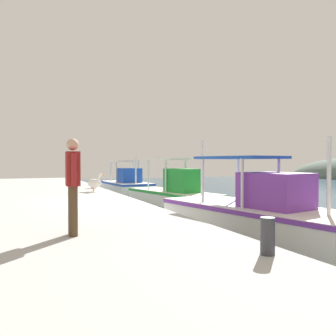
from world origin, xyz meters
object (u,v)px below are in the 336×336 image
object	(u,v)px
fishing_boat_second	(174,193)
mooring_bollard_nearest	(94,184)
pelican	(94,183)
fisherman_standing	(73,181)
fishing_boat_nearest	(127,185)
fishing_boat_third	(256,214)
mooring_bollard_second	(268,236)

from	to	relation	value
fishing_boat_second	mooring_bollard_nearest	bearing A→B (deg)	-121.44
fishing_boat_second	pelican	world-z (taller)	fishing_boat_second
pelican	fishing_boat_second	bearing A→B (deg)	86.51
fishing_boat_second	pelican	distance (m)	3.91
fisherman_standing	fishing_boat_second	bearing A→B (deg)	146.09
fishing_boat_nearest	fishing_boat_third	world-z (taller)	fishing_boat_third
fishing_boat_third	pelican	world-z (taller)	fishing_boat_third
pelican	mooring_bollard_second	world-z (taller)	pelican
fishing_boat_nearest	fishing_boat_third	xyz separation A→B (m)	(14.12, -0.22, 0.06)
mooring_bollard_nearest	mooring_bollard_second	bearing A→B (deg)	-0.00
fishing_boat_nearest	pelican	world-z (taller)	fishing_boat_nearest
fishing_boat_nearest	fisherman_standing	size ratio (longest dim) A/B	2.70
fishing_boat_third	pelican	xyz separation A→B (m)	(-7.59, -3.17, 0.55)
fishing_boat_second	mooring_bollard_nearest	size ratio (longest dim) A/B	15.25
pelican	fishing_boat_nearest	bearing A→B (deg)	152.51
fisherman_standing	mooring_bollard_second	bearing A→B (deg)	44.84
fishing_boat_nearest	mooring_bollard_nearest	distance (m)	5.55
fishing_boat_third	fishing_boat_nearest	bearing A→B (deg)	179.10
pelican	fisherman_standing	distance (m)	9.39
mooring_bollard_nearest	mooring_bollard_second	size ratio (longest dim) A/B	0.75
fishing_boat_second	fisherman_standing	xyz separation A→B (m)	(8.89, -5.98, 1.20)
mooring_bollard_second	fishing_boat_second	bearing A→B (deg)	162.71
fishing_boat_nearest	pelican	size ratio (longest dim) A/B	5.16
fishing_boat_second	fishing_boat_third	distance (m)	7.39
fisherman_standing	fishing_boat_third	bearing A→B (deg)	106.15
fisherman_standing	mooring_bollard_second	world-z (taller)	fisherman_standing
fishing_boat_nearest	mooring_bollard_nearest	bearing A→B (deg)	-33.71
fishing_boat_nearest	fishing_boat_second	bearing A→B (deg)	3.91
fishing_boat_third	fisherman_standing	xyz separation A→B (m)	(1.53, -5.29, 1.14)
fishing_boat_second	mooring_bollard_second	bearing A→B (deg)	-17.29
fishing_boat_third	mooring_bollard_second	distance (m)	4.92
fishing_boat_nearest	mooring_bollard_second	distance (m)	18.38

